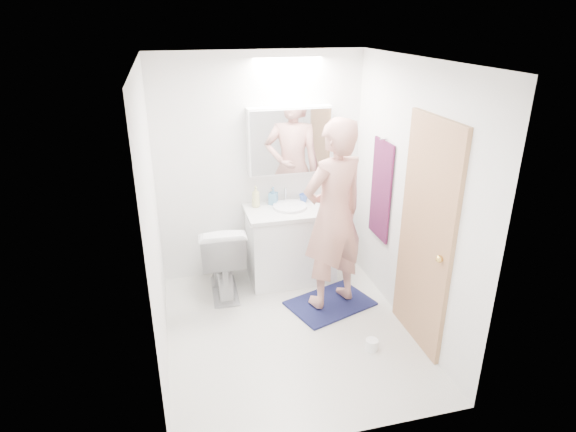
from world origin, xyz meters
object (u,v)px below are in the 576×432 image
object	(u,v)px
person	(333,216)
soap_bottle_b	(273,196)
medicine_cabinet	(289,141)
soap_bottle_a	(256,197)
toilet	(222,257)
toilet_paper_roll	(372,345)
toothbrush_cup	(304,198)
vanity_cabinet	(291,246)

from	to	relation	value
person	soap_bottle_b	distance (m)	0.91
medicine_cabinet	soap_bottle_a	xyz separation A→B (m)	(-0.38, -0.06, -0.57)
toilet	toilet_paper_roll	distance (m)	1.75
toilet	toothbrush_cup	bearing A→B (deg)	-161.69
toilet	vanity_cabinet	bearing A→B (deg)	-169.29
vanity_cabinet	toothbrush_cup	world-z (taller)	toothbrush_cup
soap_bottle_b	toilet_paper_roll	bearing A→B (deg)	-71.88
person	soap_bottle_a	world-z (taller)	person
medicine_cabinet	toilet	distance (m)	1.40
toothbrush_cup	vanity_cabinet	bearing A→B (deg)	-139.18
vanity_cabinet	toothbrush_cup	xyz separation A→B (m)	(0.19, 0.16, 0.48)
soap_bottle_b	toilet_paper_roll	distance (m)	1.87
vanity_cabinet	toilet	size ratio (longest dim) A/B	1.11
toilet_paper_roll	person	bearing A→B (deg)	99.04
medicine_cabinet	soap_bottle_b	bearing A→B (deg)	-170.86
vanity_cabinet	toilet	xyz separation A→B (m)	(-0.76, -0.11, 0.01)
vanity_cabinet	person	world-z (taller)	person
toilet_paper_roll	vanity_cabinet	bearing A→B (deg)	104.80
soap_bottle_a	soap_bottle_b	world-z (taller)	soap_bottle_a
person	vanity_cabinet	bearing A→B (deg)	-87.82
medicine_cabinet	toilet_paper_roll	bearing A→B (deg)	-78.40
medicine_cabinet	toothbrush_cup	world-z (taller)	medicine_cabinet
person	toilet_paper_roll	distance (m)	1.20
toilet_paper_roll	toilet	bearing A→B (deg)	131.37
toilet_paper_roll	soap_bottle_a	bearing A→B (deg)	114.68
soap_bottle_b	toilet_paper_roll	world-z (taller)	soap_bottle_b
soap_bottle_b	medicine_cabinet	bearing A→B (deg)	9.14
vanity_cabinet	toilet_paper_roll	bearing A→B (deg)	-75.20
vanity_cabinet	person	size ratio (longest dim) A/B	0.49
vanity_cabinet	toothbrush_cup	distance (m)	0.53
toilet	soap_bottle_b	xyz separation A→B (m)	(0.61, 0.30, 0.51)
soap_bottle_a	toothbrush_cup	world-z (taller)	soap_bottle_a
medicine_cabinet	soap_bottle_b	size ratio (longest dim) A/B	4.60
toilet_paper_roll	medicine_cabinet	bearing A→B (deg)	101.60
toilet	person	world-z (taller)	person
person	medicine_cabinet	bearing A→B (deg)	-95.27
soap_bottle_a	toothbrush_cup	size ratio (longest dim) A/B	2.33
soap_bottle_a	toilet_paper_roll	xyz separation A→B (m)	(0.71, -1.55, -0.88)
medicine_cabinet	person	size ratio (longest dim) A/B	0.48
toothbrush_cup	medicine_cabinet	bearing A→B (deg)	161.11
person	soap_bottle_b	world-z (taller)	person
soap_bottle_a	toothbrush_cup	bearing A→B (deg)	1.09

